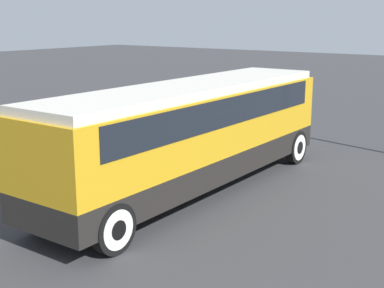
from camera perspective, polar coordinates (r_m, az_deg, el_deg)
name	(u,v)px	position (r m, az deg, el deg)	size (l,w,h in m)	color
ground_plane	(192,191)	(15.47, 0.00, -5.02)	(120.00, 120.00, 0.00)	#38383A
tour_bus	(194,127)	(15.06, 0.21, 1.85)	(10.89, 2.55, 3.09)	black
parked_car_near	(105,111)	(24.97, -9.25, 3.51)	(4.57, 1.92, 1.34)	#BCBCC1
parked_car_mid	(68,150)	(17.89, -13.12, -0.58)	(4.52, 1.80, 1.34)	maroon
parked_car_far	(57,131)	(20.89, -14.19, 1.32)	(4.54, 1.90, 1.33)	#2D5638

